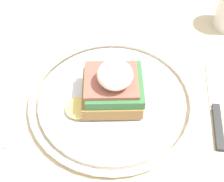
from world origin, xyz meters
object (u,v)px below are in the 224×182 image
knife (216,109)px  sandwich (113,87)px  plate (112,102)px  fork (10,101)px

knife → sandwich: bearing=175.2°
plate → fork: 0.17m
plate → sandwich: 0.04m
plate → fork: size_ratio=1.69×
sandwich → fork: 0.18m
plate → knife: size_ratio=1.48×
sandwich → knife: size_ratio=0.66×
sandwich → knife: (0.17, -0.01, -0.04)m
sandwich → plate: bearing=168.1°
sandwich → fork: bearing=176.9°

